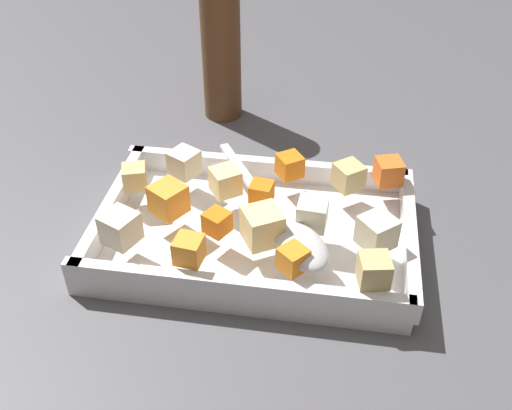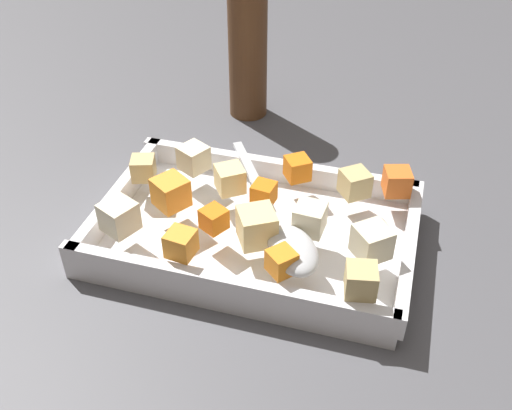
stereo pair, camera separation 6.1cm
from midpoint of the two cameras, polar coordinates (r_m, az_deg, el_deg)
ground_plane at (r=0.64m, az=2.05°, el=-4.22°), size 4.00×4.00×0.00m
baking_dish at (r=0.63m, az=2.75°, el=-2.82°), size 0.32×0.21×0.04m
carrot_chunk_under_handle at (r=0.66m, az=15.80°, el=2.05°), size 0.03×0.03×0.03m
carrot_chunk_corner_ne at (r=0.62m, az=3.54°, el=1.01°), size 0.03×0.03×0.02m
carrot_chunk_heap_side at (r=0.66m, az=6.59°, el=3.38°), size 0.03×0.03×0.02m
carrot_chunk_heap_top at (r=0.56m, az=-4.06°, el=-3.78°), size 0.03×0.03×0.03m
carrot_chunk_near_left at (r=0.59m, az=-1.07°, el=-1.45°), size 0.03×0.03×0.02m
carrot_chunk_mid_right at (r=0.62m, az=-5.19°, el=1.28°), size 0.04×0.04×0.03m
carrot_chunk_front_center at (r=0.55m, az=5.64°, el=-5.50°), size 0.03×0.03×0.02m
potato_chunk_back_center at (r=0.66m, az=-8.05°, el=3.37°), size 0.03×0.03×0.02m
potato_chunk_far_left at (r=0.54m, az=13.14°, el=-7.09°), size 0.03×0.03×0.03m
potato_chunk_rim_edge at (r=0.59m, az=-10.01°, el=-1.21°), size 0.04×0.04×0.03m
potato_chunk_near_spoon at (r=0.67m, az=-3.35°, el=4.38°), size 0.04×0.04×0.03m
potato_chunk_corner_sw at (r=0.59m, az=8.10°, el=-1.22°), size 0.03×0.03×0.03m
potato_chunk_center at (r=0.57m, az=3.12°, el=-2.16°), size 0.05×0.05×0.03m
potato_chunk_corner_se at (r=0.65m, az=12.01°, el=1.93°), size 0.04×0.04×0.03m
potato_chunk_far_right at (r=0.58m, az=13.92°, el=-3.51°), size 0.04×0.04×0.03m
potato_chunk_corner_nw at (r=0.64m, az=0.25°, el=2.39°), size 0.04×0.04×0.03m
serving_spoon at (r=0.57m, az=6.09°, el=-3.55°), size 0.15×0.21×0.02m
pepper_mill at (r=0.82m, az=1.40°, el=14.69°), size 0.05×0.05×0.22m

